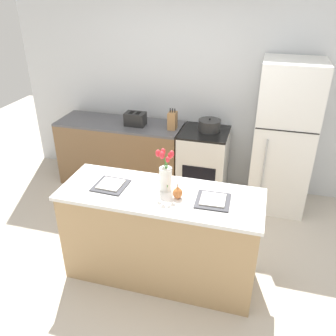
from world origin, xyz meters
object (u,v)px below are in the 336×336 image
(stove_range, at_px, (203,163))
(knife_block, at_px, (172,121))
(plate_setting_right, at_px, (213,200))
(toaster, at_px, (135,119))
(flower_vase, at_px, (165,174))
(cooking_pot, at_px, (210,125))
(refrigerator, at_px, (284,139))
(plate_setting_left, at_px, (111,185))
(pear_figurine, at_px, (178,193))

(stove_range, xyz_separation_m, knife_block, (-0.42, -0.02, 0.56))
(plate_setting_right, distance_m, toaster, 2.03)
(toaster, height_order, knife_block, knife_block)
(plate_setting_right, relative_size, toaster, 1.06)
(flower_vase, bearing_deg, knife_block, 102.86)
(knife_block, bearing_deg, flower_vase, -77.14)
(toaster, height_order, cooking_pot, toaster)
(refrigerator, relative_size, plate_setting_left, 6.16)
(stove_range, relative_size, flower_vase, 2.30)
(flower_vase, distance_m, plate_setting_right, 0.47)
(plate_setting_left, bearing_deg, stove_range, 70.59)
(plate_setting_left, bearing_deg, pear_figurine, -2.85)
(cooking_pot, bearing_deg, stove_range, -135.78)
(stove_range, distance_m, toaster, 1.06)
(stove_range, distance_m, cooking_pot, 0.53)
(stove_range, relative_size, refrigerator, 0.49)
(plate_setting_left, relative_size, knife_block, 1.10)
(plate_setting_right, bearing_deg, refrigerator, 70.01)
(stove_range, distance_m, pear_figurine, 1.72)
(stove_range, bearing_deg, refrigerator, 0.04)
(pear_figurine, distance_m, toaster, 1.88)
(flower_vase, distance_m, toaster, 1.73)
(stove_range, bearing_deg, knife_block, -176.97)
(flower_vase, bearing_deg, toaster, 119.32)
(stove_range, xyz_separation_m, toaster, (-0.92, -0.03, 0.54))
(refrigerator, xyz_separation_m, cooking_pot, (-0.90, 0.05, 0.06))
(cooking_pot, bearing_deg, knife_block, -171.53)
(plate_setting_right, xyz_separation_m, toaster, (-1.28, 1.58, 0.04))
(flower_vase, distance_m, plate_setting_left, 0.52)
(flower_vase, xyz_separation_m, toaster, (-0.84, 1.50, -0.10))
(plate_setting_right, height_order, knife_block, knife_block)
(flower_vase, height_order, knife_block, flower_vase)
(refrigerator, xyz_separation_m, toaster, (-1.87, -0.03, 0.07))
(stove_range, relative_size, pear_figurine, 6.46)
(flower_vase, height_order, plate_setting_right, flower_vase)
(plate_setting_left, relative_size, toaster, 1.06)
(refrigerator, xyz_separation_m, knife_block, (-1.37, -0.02, 0.10))
(plate_setting_left, bearing_deg, plate_setting_right, 0.00)
(knife_block, bearing_deg, plate_setting_right, -63.73)
(stove_range, relative_size, knife_block, 3.34)
(stove_range, relative_size, plate_setting_left, 3.03)
(toaster, bearing_deg, knife_block, 0.79)
(flower_vase, bearing_deg, refrigerator, 56.33)
(cooking_pot, bearing_deg, plate_setting_left, -110.39)
(pear_figurine, distance_m, plate_setting_right, 0.30)
(stove_range, relative_size, plate_setting_right, 3.03)
(cooking_pot, bearing_deg, refrigerator, -2.95)
(refrigerator, distance_m, knife_block, 1.37)
(stove_range, xyz_separation_m, plate_setting_left, (-0.57, -1.61, 0.49))
(plate_setting_right, bearing_deg, toaster, 129.09)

